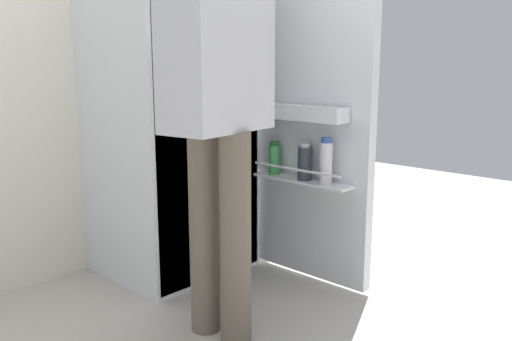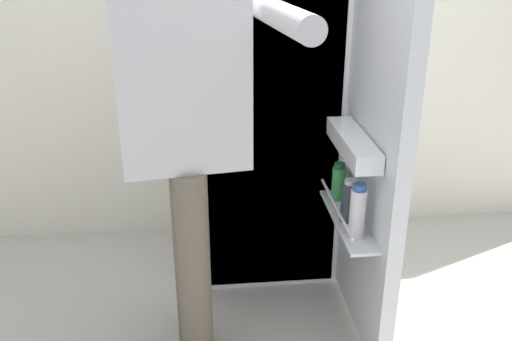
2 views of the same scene
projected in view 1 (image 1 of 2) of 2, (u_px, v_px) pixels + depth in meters
name	position (u px, v px, depth m)	size (l,w,h in m)	color
ground_plane	(249.00, 296.00, 2.54)	(6.88, 6.88, 0.00)	#B7B2A8
kitchen_wall	(126.00, 29.00, 2.91)	(4.40, 0.10, 2.50)	silver
refrigerator	(182.00, 108.00, 2.73)	(0.74, 1.27, 1.70)	silver
person	(219.00, 85.00, 2.00)	(0.61, 0.71, 1.65)	#665B4C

